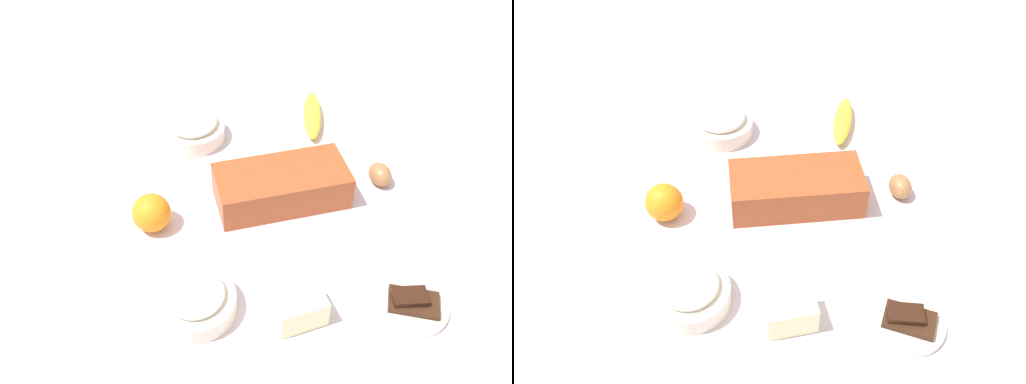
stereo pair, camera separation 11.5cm
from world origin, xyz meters
The scene contains 9 objects.
ground_plane centered at (0.00, 0.00, -0.01)m, with size 2.40×2.40×0.02m, color silver.
loaf_pan centered at (-0.05, -0.02, 0.04)m, with size 0.30×0.19×0.08m.
flour_bowl centered at (0.11, 0.26, 0.03)m, with size 0.15×0.15×0.07m.
sugar_bowl centered at (0.15, -0.23, 0.03)m, with size 0.15×0.15×0.07m.
banana centered at (-0.14, -0.30, 0.02)m, with size 0.19×0.04×0.04m, color yellow.
orange_fruit centered at (0.21, 0.06, 0.04)m, with size 0.08×0.08×0.08m, color orange.
butter_block centered at (-0.07, 0.28, 0.03)m, with size 0.09×0.06×0.06m, color #F4EDB2.
egg_near_butter centered at (-0.28, -0.07, 0.02)m, with size 0.05×0.05×0.06m, color #A06B41.
chocolate_plate centered at (-0.28, 0.26, 0.01)m, with size 0.13×0.13×0.03m.
Camera 2 is at (-0.12, 0.82, 0.84)m, focal length 38.35 mm.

